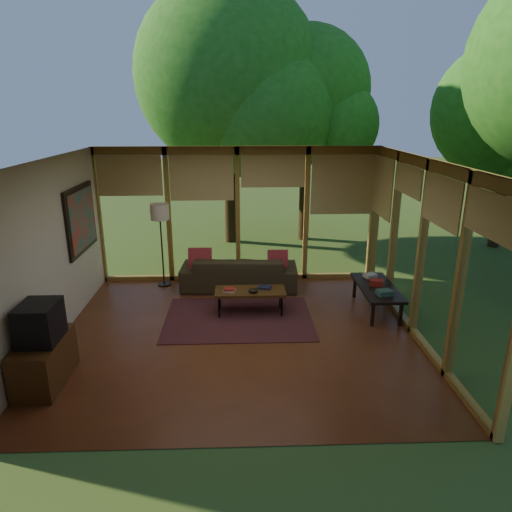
{
  "coord_description": "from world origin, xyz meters",
  "views": [
    {
      "loc": [
        0.04,
        -6.43,
        3.35
      ],
      "look_at": [
        0.3,
        0.7,
        1.07
      ],
      "focal_mm": 32.0,
      "sensor_mm": 36.0,
      "label": 1
    }
  ],
  "objects_px": {
    "media_cabinet": "(44,362)",
    "television": "(40,323)",
    "side_console": "(377,289)",
    "coffee_table": "(250,292)",
    "sofa": "(239,272)",
    "floor_lamp": "(160,217)"
  },
  "relations": [
    {
      "from": "television",
      "to": "side_console",
      "type": "relative_size",
      "value": 0.39
    },
    {
      "from": "television",
      "to": "side_console",
      "type": "bearing_deg",
      "value": 22.85
    },
    {
      "from": "coffee_table",
      "to": "media_cabinet",
      "type": "bearing_deg",
      "value": -142.95
    },
    {
      "from": "media_cabinet",
      "to": "television",
      "type": "relative_size",
      "value": 1.82
    },
    {
      "from": "floor_lamp",
      "to": "coffee_table",
      "type": "distance_m",
      "value": 2.42
    },
    {
      "from": "side_console",
      "to": "sofa",
      "type": "bearing_deg",
      "value": 153.77
    },
    {
      "from": "media_cabinet",
      "to": "side_console",
      "type": "xyz_separation_m",
      "value": [
        4.87,
        2.04,
        0.11
      ]
    },
    {
      "from": "sofa",
      "to": "coffee_table",
      "type": "xyz_separation_m",
      "value": [
        0.19,
        -1.2,
        0.06
      ]
    },
    {
      "from": "floor_lamp",
      "to": "sofa",
      "type": "bearing_deg",
      "value": -7.29
    },
    {
      "from": "sofa",
      "to": "coffee_table",
      "type": "relative_size",
      "value": 1.87
    },
    {
      "from": "floor_lamp",
      "to": "side_console",
      "type": "height_order",
      "value": "floor_lamp"
    },
    {
      "from": "floor_lamp",
      "to": "coffee_table",
      "type": "relative_size",
      "value": 1.38
    },
    {
      "from": "media_cabinet",
      "to": "side_console",
      "type": "height_order",
      "value": "media_cabinet"
    },
    {
      "from": "coffee_table",
      "to": "side_console",
      "type": "distance_m",
      "value": 2.2
    },
    {
      "from": "side_console",
      "to": "media_cabinet",
      "type": "bearing_deg",
      "value": -157.23
    },
    {
      "from": "sofa",
      "to": "media_cabinet",
      "type": "xyz_separation_m",
      "value": [
        -2.49,
        -3.22,
        -0.03
      ]
    },
    {
      "from": "coffee_table",
      "to": "side_console",
      "type": "xyz_separation_m",
      "value": [
        2.2,
        0.03,
        0.02
      ]
    },
    {
      "from": "sofa",
      "to": "television",
      "type": "relative_size",
      "value": 4.07
    },
    {
      "from": "coffee_table",
      "to": "sofa",
      "type": "bearing_deg",
      "value": 98.89
    },
    {
      "from": "floor_lamp",
      "to": "side_console",
      "type": "bearing_deg",
      "value": -19.36
    },
    {
      "from": "media_cabinet",
      "to": "floor_lamp",
      "type": "relative_size",
      "value": 0.61
    },
    {
      "from": "media_cabinet",
      "to": "coffee_table",
      "type": "height_order",
      "value": "media_cabinet"
    }
  ]
}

